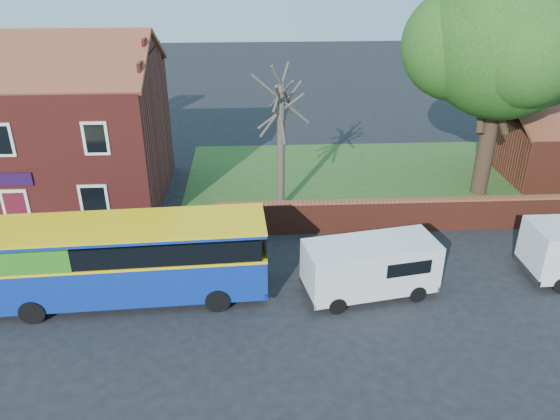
{
  "coord_description": "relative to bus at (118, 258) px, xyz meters",
  "views": [
    {
      "loc": [
        3.72,
        -15.15,
        12.22
      ],
      "look_at": [
        4.78,
        5.0,
        2.21
      ],
      "focal_mm": 35.0,
      "sensor_mm": 36.0,
      "label": 1
    }
  ],
  "objects": [
    {
      "name": "ground",
      "position": [
        1.33,
        -2.27,
        -1.77
      ],
      "size": [
        120.0,
        120.0,
        0.0
      ],
      "primitive_type": "plane",
      "color": "black",
      "rests_on": "ground"
    },
    {
      "name": "pavement",
      "position": [
        -5.67,
        3.48,
        -1.71
      ],
      "size": [
        18.0,
        3.5,
        0.12
      ],
      "primitive_type": "cube",
      "color": "gray",
      "rests_on": "ground"
    },
    {
      "name": "grass_strip",
      "position": [
        14.33,
        10.73,
        -1.75
      ],
      "size": [
        26.0,
        12.0,
        0.04
      ],
      "primitive_type": "cube",
      "color": "#426B28",
      "rests_on": "ground"
    },
    {
      "name": "shop_building",
      "position": [
        -5.69,
        9.22,
        1.65
      ],
      "size": [
        12.3,
        8.13,
        10.5
      ],
      "color": "maroon",
      "rests_on": "ground"
    },
    {
      "name": "boundary_wall",
      "position": [
        14.33,
        4.73,
        -0.95
      ],
      "size": [
        22.0,
        0.38,
        1.6
      ],
      "color": "maroon",
      "rests_on": "ground"
    },
    {
      "name": "bus",
      "position": [
        0.0,
        0.0,
        0.0
      ],
      "size": [
        10.33,
        3.12,
        3.11
      ],
      "rotation": [
        0.0,
        0.0,
        0.05
      ],
      "color": "#0D2E96",
      "rests_on": "ground"
    },
    {
      "name": "van_near",
      "position": [
        9.38,
        -0.18,
        -0.55
      ],
      "size": [
        5.23,
        2.85,
        2.18
      ],
      "rotation": [
        0.0,
        0.0,
        0.18
      ],
      "color": "white",
      "rests_on": "ground"
    },
    {
      "name": "large_tree",
      "position": [
        17.22,
        8.94,
        6.05
      ],
      "size": [
        9.79,
        7.75,
        11.94
      ],
      "color": "black",
      "rests_on": "ground"
    },
    {
      "name": "bare_tree",
      "position": [
        6.4,
        7.32,
        1.76
      ],
      "size": [
        2.58,
        3.07,
        6.88
      ],
      "color": "#4C4238",
      "rests_on": "ground"
    }
  ]
}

